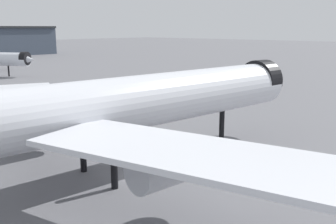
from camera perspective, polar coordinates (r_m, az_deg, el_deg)
name	(u,v)px	position (r m, az deg, el deg)	size (l,w,h in m)	color
ground	(135,176)	(43.99, -4.79, -9.37)	(900.00, 900.00, 0.00)	slate
airliner_near_gate	(115,107)	(42.67, -7.82, 0.76)	(62.07, 56.26, 17.61)	silver
traffic_cone_near_nose	(60,112)	(77.53, -15.54, 0.01)	(0.52, 0.52, 0.65)	#F2600C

